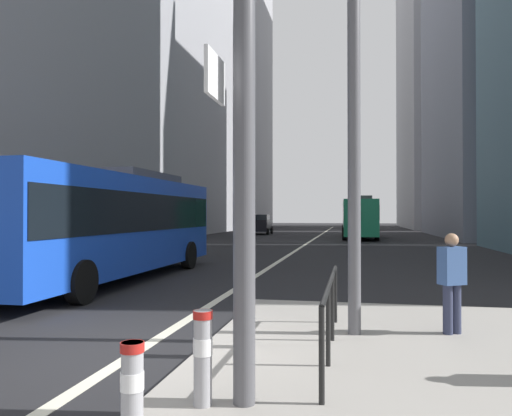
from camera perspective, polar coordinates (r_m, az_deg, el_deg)
name	(u,v)px	position (r m, az deg, el deg)	size (l,w,h in m)	color
ground_plane	(295,251)	(26.83, 4.58, -4.99)	(160.00, 160.00, 0.00)	black
lane_centre_line	(311,241)	(36.76, 6.40, -3.81)	(0.20, 80.00, 0.01)	beige
office_tower_left_mid	(165,35)	(54.75, -10.47, 19.12)	(10.09, 22.02, 41.09)	#9E9EA3
office_tower_left_far	(225,75)	(77.36, -3.61, 15.12)	(11.23, 20.74, 46.12)	#9E9EA3
office_tower_right_far	(452,54)	(78.81, 21.80, 16.26)	(13.48, 24.99, 49.80)	#9E9EA3
city_bus_blue_oncoming	(111,220)	(15.41, -16.43, -1.34)	(2.72, 11.28, 3.40)	blue
city_bus_red_receding	(359,216)	(41.61, 11.81, -0.91)	(2.93, 11.59, 3.40)	#198456
car_oncoming_mid	(261,224)	(48.51, 0.55, -1.89)	(2.19, 4.34, 1.94)	black
car_receding_near	(363,222)	(62.92, 12.33, -1.59)	(2.19, 4.09, 1.94)	silver
car_receding_far	(364,222)	(61.14, 12.46, -1.62)	(2.19, 4.45, 1.94)	maroon
traffic_signal_gantry	(62,20)	(6.02, -21.55, 19.62)	(6.03, 0.65, 6.00)	#515156
street_lamp_post	(354,7)	(8.49, 11.26, 21.93)	(5.50, 0.32, 8.00)	#56565B
bollard_left	(132,387)	(4.38, -14.16, -19.49)	(0.20, 0.20, 0.83)	#99999E
bollard_right	(203,353)	(5.04, -6.18, -16.33)	(0.20, 0.20, 0.93)	#99999E
bollard_back	(248,312)	(7.06, -0.98, -11.93)	(0.20, 0.20, 0.89)	#99999E
pedestrian_railing	(330,300)	(6.85, 8.62, -10.45)	(0.06, 3.77, 0.98)	black
pedestrian_waiting	(452,278)	(8.34, 21.76, -7.60)	(0.45, 0.40, 1.57)	#2D334C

